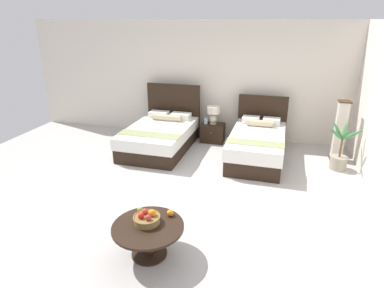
{
  "coord_description": "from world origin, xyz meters",
  "views": [
    {
      "loc": [
        1.41,
        -4.85,
        2.87
      ],
      "look_at": [
        -0.0,
        0.54,
        0.72
      ],
      "focal_mm": 30.41,
      "sensor_mm": 36.0,
      "label": 1
    }
  ],
  "objects_px": {
    "fruit_bowl": "(147,218)",
    "floor_lamp_corner": "(340,131)",
    "bed_near_window": "(161,136)",
    "loose_apple": "(140,209)",
    "potted_palm": "(339,157)",
    "loose_orange": "(170,213)",
    "bed_near_corner": "(257,144)",
    "coffee_table": "(148,232)",
    "vase": "(206,121)",
    "nightstand": "(213,133)",
    "table_lamp": "(213,113)"
  },
  "relations": [
    {
      "from": "fruit_bowl",
      "to": "floor_lamp_corner",
      "type": "relative_size",
      "value": 0.27
    },
    {
      "from": "nightstand",
      "to": "coffee_table",
      "type": "distance_m",
      "value": 4.32
    },
    {
      "from": "vase",
      "to": "coffee_table",
      "type": "xyz_separation_m",
      "value": [
        0.19,
        -4.28,
        -0.19
      ]
    },
    {
      "from": "loose_apple",
      "to": "loose_orange",
      "type": "distance_m",
      "value": 0.42
    },
    {
      "from": "loose_apple",
      "to": "bed_near_window",
      "type": "bearing_deg",
      "value": 105.25
    },
    {
      "from": "vase",
      "to": "loose_orange",
      "type": "bearing_deg",
      "value": -84.34
    },
    {
      "from": "bed_near_corner",
      "to": "floor_lamp_corner",
      "type": "distance_m",
      "value": 1.75
    },
    {
      "from": "coffee_table",
      "to": "nightstand",
      "type": "bearing_deg",
      "value": 90.26
    },
    {
      "from": "fruit_bowl",
      "to": "bed_near_window",
      "type": "bearing_deg",
      "value": 107.17
    },
    {
      "from": "table_lamp",
      "to": "loose_orange",
      "type": "xyz_separation_m",
      "value": [
        0.23,
        -4.06,
        -0.25
      ]
    },
    {
      "from": "bed_near_corner",
      "to": "potted_palm",
      "type": "distance_m",
      "value": 1.66
    },
    {
      "from": "fruit_bowl",
      "to": "vase",
      "type": "bearing_deg",
      "value": 92.17
    },
    {
      "from": "nightstand",
      "to": "vase",
      "type": "bearing_deg",
      "value": -166.77
    },
    {
      "from": "fruit_bowl",
      "to": "floor_lamp_corner",
      "type": "height_order",
      "value": "floor_lamp_corner"
    },
    {
      "from": "coffee_table",
      "to": "potted_palm",
      "type": "bearing_deg",
      "value": 50.85
    },
    {
      "from": "loose_orange",
      "to": "bed_near_corner",
      "type": "bearing_deg",
      "value": 74.34
    },
    {
      "from": "loose_apple",
      "to": "table_lamp",
      "type": "bearing_deg",
      "value": 87.29
    },
    {
      "from": "vase",
      "to": "floor_lamp_corner",
      "type": "distance_m",
      "value": 3.01
    },
    {
      "from": "bed_near_window",
      "to": "loose_apple",
      "type": "bearing_deg",
      "value": -74.75
    },
    {
      "from": "potted_palm",
      "to": "table_lamp",
      "type": "bearing_deg",
      "value": 161.38
    },
    {
      "from": "coffee_table",
      "to": "bed_near_corner",
      "type": "bearing_deg",
      "value": 72.46
    },
    {
      "from": "loose_apple",
      "to": "nightstand",
      "type": "bearing_deg",
      "value": 87.28
    },
    {
      "from": "bed_near_corner",
      "to": "floor_lamp_corner",
      "type": "relative_size",
      "value": 1.66
    },
    {
      "from": "bed_near_window",
      "to": "nightstand",
      "type": "bearing_deg",
      "value": 35.43
    },
    {
      "from": "coffee_table",
      "to": "loose_orange",
      "type": "bearing_deg",
      "value": 54.18
    },
    {
      "from": "bed_near_corner",
      "to": "coffee_table",
      "type": "bearing_deg",
      "value": -107.54
    },
    {
      "from": "bed_near_window",
      "to": "bed_near_corner",
      "type": "height_order",
      "value": "bed_near_window"
    },
    {
      "from": "bed_near_window",
      "to": "floor_lamp_corner",
      "type": "distance_m",
      "value": 3.93
    },
    {
      "from": "bed_near_corner",
      "to": "vase",
      "type": "distance_m",
      "value": 1.52
    },
    {
      "from": "loose_apple",
      "to": "floor_lamp_corner",
      "type": "bearing_deg",
      "value": 50.49
    },
    {
      "from": "fruit_bowl",
      "to": "loose_apple",
      "type": "height_order",
      "value": "fruit_bowl"
    },
    {
      "from": "nightstand",
      "to": "vase",
      "type": "height_order",
      "value": "vase"
    },
    {
      "from": "vase",
      "to": "loose_apple",
      "type": "bearing_deg",
      "value": -90.33
    },
    {
      "from": "bed_near_window",
      "to": "table_lamp",
      "type": "distance_m",
      "value": 1.41
    },
    {
      "from": "fruit_bowl",
      "to": "loose_orange",
      "type": "bearing_deg",
      "value": 43.81
    },
    {
      "from": "potted_palm",
      "to": "loose_orange",
      "type": "bearing_deg",
      "value": -129.44
    },
    {
      "from": "vase",
      "to": "floor_lamp_corner",
      "type": "height_order",
      "value": "floor_lamp_corner"
    },
    {
      "from": "potted_palm",
      "to": "fruit_bowl",
      "type": "bearing_deg",
      "value": -129.94
    },
    {
      "from": "table_lamp",
      "to": "loose_orange",
      "type": "distance_m",
      "value": 4.07
    },
    {
      "from": "coffee_table",
      "to": "fruit_bowl",
      "type": "height_order",
      "value": "fruit_bowl"
    },
    {
      "from": "bed_near_corner",
      "to": "vase",
      "type": "relative_size",
      "value": 14.13
    },
    {
      "from": "loose_apple",
      "to": "coffee_table",
      "type": "bearing_deg",
      "value": -51.17
    },
    {
      "from": "bed_near_window",
      "to": "vase",
      "type": "height_order",
      "value": "bed_near_window"
    },
    {
      "from": "nightstand",
      "to": "floor_lamp_corner",
      "type": "relative_size",
      "value": 0.43
    },
    {
      "from": "table_lamp",
      "to": "coffee_table",
      "type": "xyz_separation_m",
      "value": [
        0.02,
        -4.34,
        -0.39
      ]
    },
    {
      "from": "table_lamp",
      "to": "coffee_table",
      "type": "relative_size",
      "value": 0.48
    },
    {
      "from": "bed_near_corner",
      "to": "loose_apple",
      "type": "height_order",
      "value": "bed_near_corner"
    },
    {
      "from": "bed_near_corner",
      "to": "potted_palm",
      "type": "height_order",
      "value": "bed_near_corner"
    },
    {
      "from": "bed_near_corner",
      "to": "loose_orange",
      "type": "xyz_separation_m",
      "value": [
        -0.91,
        -3.25,
        0.16
      ]
    },
    {
      "from": "bed_near_corner",
      "to": "nightstand",
      "type": "distance_m",
      "value": 1.39
    }
  ]
}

